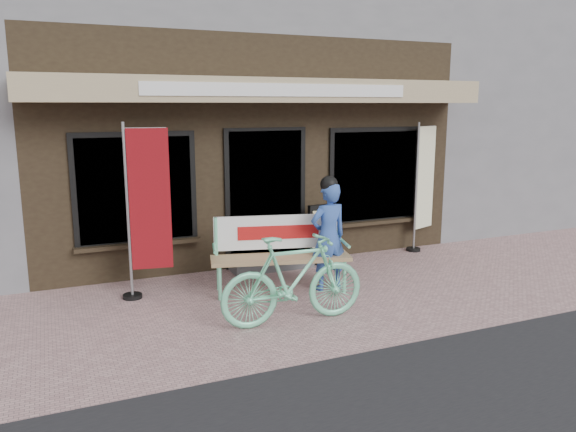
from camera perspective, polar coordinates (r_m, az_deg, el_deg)
name	(u,v)px	position (r m, az deg, el deg)	size (l,w,h in m)	color
ground	(321,304)	(7.41, 3.36, -8.87)	(70.00, 70.00, 0.00)	tan
storefront	(211,82)	(11.62, -7.79, 13.34)	(7.00, 6.77, 6.00)	black
neighbor_right_near	(514,95)	(16.51, 21.99, 11.32)	(10.00, 7.00, 5.60)	slate
bench	(280,247)	(7.78, -0.85, -3.20)	(1.97, 0.92, 1.03)	#73E1AC
person	(328,234)	(7.77, 4.12, -1.86)	(0.58, 0.41, 1.60)	#3053A7
bicycle	(294,279)	(6.62, 0.56, -6.46)	(0.50, 1.77, 1.07)	#73E1AC
nobori_red	(146,209)	(7.57, -14.20, 0.69)	(0.69, 0.29, 2.33)	gray
nobori_cream	(423,185)	(10.18, 13.59, 3.13)	(0.66, 0.37, 2.26)	gray
menu_stand	(322,234)	(9.05, 3.52, -1.82)	(0.49, 0.13, 0.98)	black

